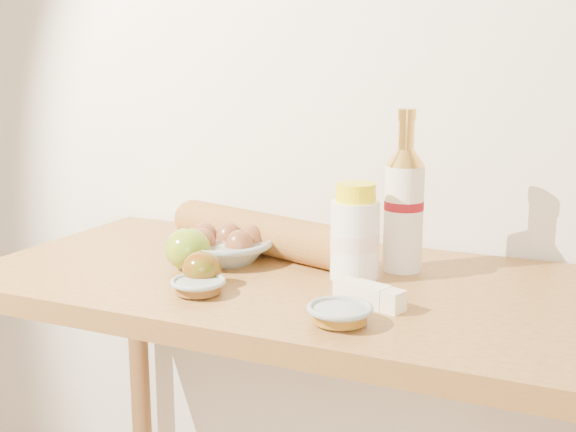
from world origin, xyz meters
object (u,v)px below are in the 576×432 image
Objects in this scene: bourbon_bottle at (404,206)px; table at (295,338)px; baguette at (263,233)px; cream_bottle at (355,235)px; egg_bowl at (224,247)px.

table is at bearing -143.64° from bourbon_bottle.
cream_bottle is at bearing -4.09° from baguette.
table is 3.92× the size of bourbon_bottle.
table is at bearing -157.07° from cream_bottle.
baguette is (-0.12, 0.12, 0.17)m from table.
baguette is (-0.23, 0.09, -0.04)m from cream_bottle.
bourbon_bottle is at bearing 13.80° from egg_bowl.
bourbon_bottle is 0.12m from cream_bottle.
bourbon_bottle is 0.31m from baguette.
cream_bottle is (0.10, 0.03, 0.21)m from table.
egg_bowl is 0.09m from baguette.
bourbon_bottle reaches higher than table.
baguette is at bearing 136.21° from table.
cream_bottle is 0.34× the size of baguette.
bourbon_bottle is 0.59× the size of baguette.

